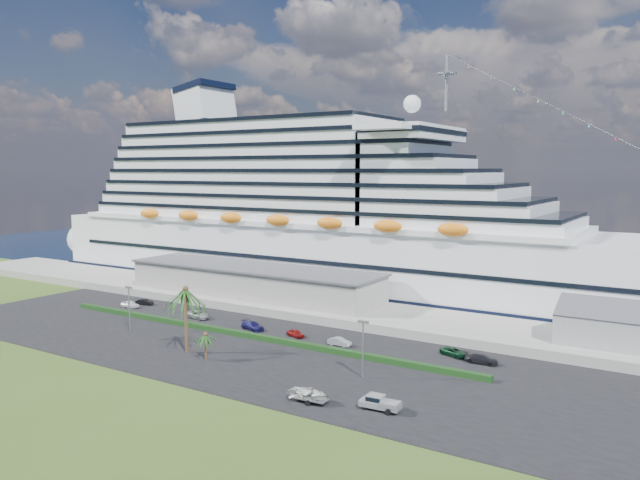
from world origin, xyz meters
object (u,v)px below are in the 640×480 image
Objects in this scene: cruise_ship at (323,221)px; parked_car_3 at (253,326)px; pickup_truck at (379,402)px; boat_trailer at (309,393)px.

parked_car_3 is (11.78, -43.29, -15.83)m from cruise_ship.
parked_car_3 is 0.98× the size of pickup_truck.
parked_car_3 is 37.56m from boat_trailer.
parked_car_3 is at bearing 149.30° from pickup_truck.
pickup_truck is (48.83, -65.29, -15.58)m from cruise_ship.
pickup_truck is 0.83× the size of boat_trailer.
pickup_truck is at bearing 16.36° from boat_trailer.
pickup_truck reaches higher than parked_car_3.
pickup_truck is at bearing -105.25° from parked_car_3.
cruise_ship is at bearing 30.66° from parked_car_3.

